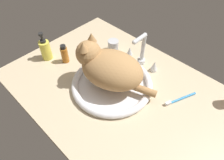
{
  "coord_description": "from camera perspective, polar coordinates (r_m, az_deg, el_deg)",
  "views": [
    {
      "loc": [
        38.36,
        -44.9,
        74.17
      ],
      "look_at": [
        -4.12,
        -0.9,
        7.0
      ],
      "focal_mm": 31.89,
      "sensor_mm": 36.0,
      "label": 1
    }
  ],
  "objects": [
    {
      "name": "sink_basin",
      "position": [
        0.93,
        0.0,
        -1.07
      ],
      "size": [
        37.8,
        37.8,
        3.19
      ],
      "color": "white",
      "rests_on": "countertop"
    },
    {
      "name": "amber_bottle",
      "position": [
        1.06,
        -13.44,
        7.22
      ],
      "size": [
        3.61,
        3.61,
        10.35
      ],
      "color": "#B2661E",
      "rests_on": "countertop"
    },
    {
      "name": "faucet",
      "position": [
        1.01,
        8.44,
        7.61
      ],
      "size": [
        19.21,
        10.76,
        18.64
      ],
      "color": "silver",
      "rests_on": "countertop"
    },
    {
      "name": "soap_pump_bottle",
      "position": [
        1.1,
        -18.52,
        8.31
      ],
      "size": [
        5.34,
        5.34,
        15.67
      ],
      "color": "#E5DB4C",
      "rests_on": "countertop"
    },
    {
      "name": "countertop",
      "position": [
        0.94,
        2.2,
        -3.27
      ],
      "size": [
        107.3,
        72.72,
        3.0
      ],
      "primitive_type": "cube",
      "color": "#CCB793",
      "rests_on": "ground"
    },
    {
      "name": "metal_jar",
      "position": [
        1.1,
        0.34,
        9.78
      ],
      "size": [
        5.88,
        5.88,
        6.63
      ],
      "color": "#B2B5BA",
      "rests_on": "countertop"
    },
    {
      "name": "cat",
      "position": [
        0.86,
        -1.31,
        3.82
      ],
      "size": [
        37.21,
        27.83,
        20.78
      ],
      "color": "tan",
      "rests_on": "sink_basin"
    },
    {
      "name": "toothbrush",
      "position": [
        0.93,
        18.85,
        -5.18
      ],
      "size": [
        7.08,
        15.32,
        1.7
      ],
      "color": "#338CD1",
      "rests_on": "countertop"
    }
  ]
}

